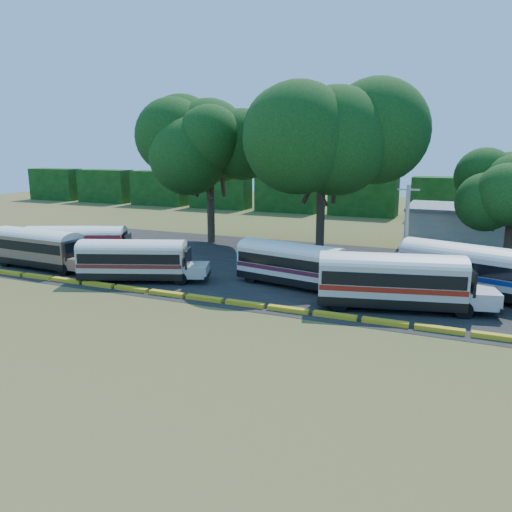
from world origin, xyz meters
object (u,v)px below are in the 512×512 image
at_px(bus_white_red, 395,278).
at_px(bus_red, 79,243).
at_px(bus_beige, 39,246).
at_px(bus_cream_west, 136,258).
at_px(tree_west, 209,140).

bearing_deg(bus_white_red, bus_red, 162.99).
height_order(bus_beige, bus_white_red, bus_white_red).
bearing_deg(bus_cream_west, bus_beige, 157.25).
relative_size(bus_beige, bus_white_red, 0.91).
height_order(bus_beige, bus_red, bus_red).
distance_m(bus_red, bus_cream_west, 8.47).
xyz_separation_m(bus_white_red, tree_west, (-21.49, 15.81, 8.86)).
distance_m(bus_cream_west, tree_west, 19.02).
distance_m(bus_cream_west, bus_white_red, 19.30).
bearing_deg(tree_west, bus_cream_west, -82.40).
bearing_deg(bus_beige, bus_cream_west, 0.98).
xyz_separation_m(bus_beige, bus_red, (2.14, 2.41, 0.03)).
distance_m(bus_white_red, tree_west, 28.12).
height_order(bus_red, bus_white_red, bus_white_red).
distance_m(bus_beige, bus_red, 3.22).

